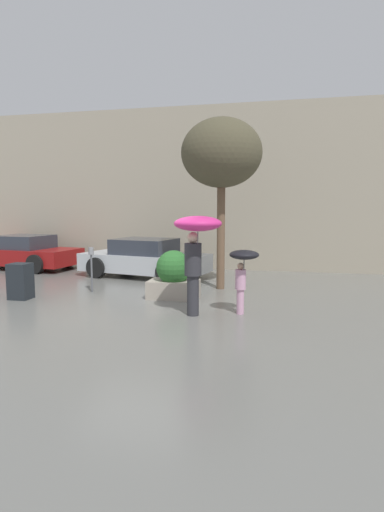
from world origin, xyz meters
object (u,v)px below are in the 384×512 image
(newspaper_box, at_px, (20,281))
(street_tree, at_px, (222,154))
(planter_box, at_px, (174,276))
(person_adult, at_px, (196,240))
(parking_meter, at_px, (91,260))
(person_child, at_px, (243,265))
(parked_car_near, at_px, (145,259))
(parked_car_far, at_px, (25,253))

(newspaper_box, bearing_deg, street_tree, 26.37)
(planter_box, height_order, street_tree, street_tree)
(person_adult, distance_m, parking_meter, 3.81)
(person_child, height_order, parked_car_near, person_child)
(person_adult, distance_m, newspaper_box, 4.83)
(parked_car_near, bearing_deg, newspaper_box, 165.32)
(person_child, height_order, street_tree, street_tree)
(newspaper_box, bearing_deg, person_child, -3.51)
(planter_box, bearing_deg, newspaper_box, -166.12)
(person_child, xyz_separation_m, newspaper_box, (-5.58, 0.34, -0.62))
(person_child, bearing_deg, parked_car_far, -166.60)
(planter_box, xyz_separation_m, person_adult, (0.91, -1.60, 1.06))
(person_adult, relative_size, parked_car_near, 0.47)
(person_adult, xyz_separation_m, parked_car_far, (-7.75, 5.34, -1.03))
(parked_car_near, bearing_deg, person_child, -127.38)
(person_adult, relative_size, newspaper_box, 2.34)
(person_child, distance_m, parking_meter, 4.46)
(person_child, bearing_deg, parking_meter, -156.08)
(street_tree, height_order, newspaper_box, street_tree)
(parked_car_far, bearing_deg, street_tree, -99.46)
(parked_car_near, height_order, parked_car_far, same)
(parking_meter, bearing_deg, street_tree, 19.76)
(parking_meter, bearing_deg, parked_car_far, 141.87)
(parked_car_far, bearing_deg, person_child, -112.91)
(parked_car_far, height_order, street_tree, street_tree)
(person_adult, relative_size, street_tree, 0.45)
(parked_car_near, xyz_separation_m, parking_meter, (-0.58, -2.75, 0.29))
(street_tree, bearing_deg, newspaper_box, -153.63)
(planter_box, relative_size, parked_car_far, 0.29)
(street_tree, xyz_separation_m, parking_meter, (-3.35, -1.20, -2.85))
(street_tree, height_order, parking_meter, street_tree)
(parked_car_far, height_order, parking_meter, parked_car_far)
(parking_meter, distance_m, newspaper_box, 1.84)
(street_tree, distance_m, parking_meter, 4.56)
(person_child, height_order, parking_meter, person_child)
(street_tree, bearing_deg, parked_car_near, 150.92)
(person_adult, height_order, parked_car_far, person_adult)
(parked_car_near, bearing_deg, parked_car_far, 93.28)
(parked_car_near, bearing_deg, parking_meter, -179.86)
(person_adult, height_order, parked_car_near, person_adult)
(person_child, distance_m, parked_car_far, 10.04)
(person_adult, relative_size, parked_car_far, 0.49)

